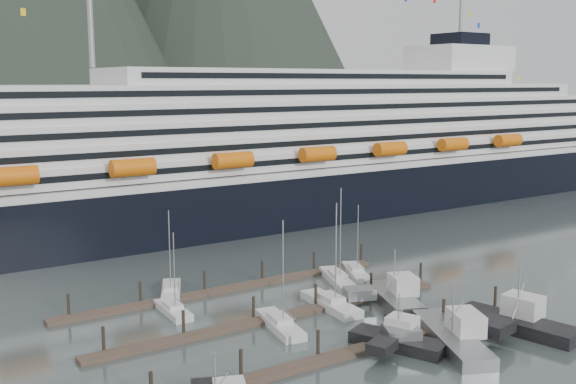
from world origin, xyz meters
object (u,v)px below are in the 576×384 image
Objects in this scene: sailboat_b at (280,325)px; sailboat_c at (331,305)px; sailboat_e at (171,292)px; trawler_c at (450,336)px; trawler_d at (516,323)px; cruise_ship at (288,159)px; sailboat_a at (173,311)px; sailboat_d at (338,279)px; trawler_e at (393,297)px; trawler_b at (397,340)px; sailboat_g at (356,272)px.

sailboat_c is at bearing -64.30° from sailboat_b.
sailboat_e reaches higher than trawler_c.
trawler_d is at bearing -115.87° from sailboat_e.
cruise_ship reaches higher than sailboat_e.
sailboat_a is 0.76× the size of sailboat_c.
trawler_e is (0.11, -11.34, 0.56)m from sailboat_d.
sailboat_d is 1.17× the size of sailboat_e.
sailboat_e reaches higher than sailboat_a.
trawler_b is 5.92m from trawler_c.
sailboat_e is (-42.22, -36.32, -11.64)m from cruise_ship.
cruise_ship is at bearing -24.44° from trawler_d.
cruise_ship is at bearing -4.70° from sailboat_d.
trawler_e is at bearing -105.80° from sailboat_e.
sailboat_g is at bearing -49.25° from sailboat_b.
cruise_ship is 15.81× the size of sailboat_b.
trawler_d is (12.87, -17.80, 0.56)m from sailboat_c.
sailboat_b is 0.95× the size of sailboat_d.
sailboat_e reaches higher than trawler_b.
trawler_e is at bearing -108.31° from sailboat_c.
sailboat_g is (-15.87, -42.50, -11.65)m from cruise_ship.
sailboat_e reaches higher than trawler_e.
sailboat_g is (4.43, 1.45, -0.03)m from sailboat_d.
trawler_c is at bearing -109.28° from cruise_ship.
sailboat_g is 27.50m from trawler_d.
sailboat_d is at bearing -45.46° from trawler_b.
sailboat_b reaches higher than trawler_b.
trawler_c is 9.34m from trawler_d.
sailboat_a is 0.89× the size of sailboat_e.
sailboat_c is 21.53m from sailboat_e.
sailboat_c is 11.03m from sailboat_d.
trawler_b is at bearing 160.97° from trawler_e.
sailboat_e is at bearing 70.25° from trawler_e.
trawler_d is (27.44, -33.65, 0.60)m from sailboat_e.
trawler_d is at bearing -114.29° from sailboat_b.
sailboat_d reaches higher than sailboat_c.
sailboat_c reaches higher than trawler_c.
sailboat_c is 1.31× the size of trawler_b.
sailboat_c is 1.00× the size of sailboat_d.
sailboat_a is at bearing 108.65° from sailboat_d.
sailboat_d reaches higher than sailboat_b.
sailboat_a is 40.30m from trawler_d.
trawler_e is (7.46, -3.12, 0.54)m from sailboat_c.
sailboat_c is at bearing 154.76° from sailboat_g.
sailboat_b is (8.23, -11.30, 0.03)m from sailboat_a.
cruise_ship is 56.90m from sailboat_e.
cruise_ship is 73.42m from trawler_b.
sailboat_c is 8.10m from trawler_e.
trawler_e is at bearing -63.24° from trawler_b.
trawler_e is at bearing -173.29° from sailboat_g.
sailboat_d is at bearing -37.38° from sailboat_c.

